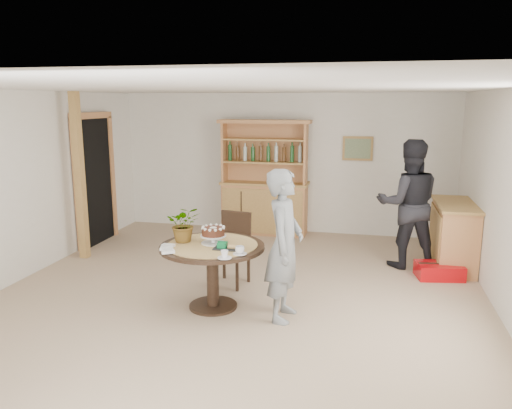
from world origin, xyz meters
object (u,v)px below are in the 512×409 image
at_px(dining_chair, 233,244).
at_px(adult_person, 408,204).
at_px(teen_boy, 284,245).
at_px(sideboard, 454,235).
at_px(dining_table, 212,258).
at_px(hutch, 265,196).
at_px(red_suitcase, 439,271).

xyz_separation_m(dining_chair, adult_person, (2.26, 1.22, 0.39)).
distance_m(dining_chair, teen_boy, 1.28).
xyz_separation_m(sideboard, teen_boy, (-2.09, -2.28, 0.36)).
bearing_deg(dining_table, sideboard, 36.52).
bearing_deg(hutch, adult_person, -30.03).
bearing_deg(hutch, red_suitcase, -32.68).
xyz_separation_m(dining_table, red_suitcase, (2.70, 1.62, -0.50)).
xyz_separation_m(hutch, sideboard, (3.04, -1.24, -0.22)).
bearing_deg(red_suitcase, hutch, 137.56).
height_order(dining_chair, teen_boy, teen_boy).
relative_size(hutch, sideboard, 1.62).
relative_size(sideboard, dining_chair, 1.33).
height_order(teen_boy, adult_person, adult_person).
relative_size(sideboard, red_suitcase, 1.91).
bearing_deg(hutch, teen_boy, -74.85).
bearing_deg(red_suitcase, dining_table, -158.77).
xyz_separation_m(dining_table, adult_person, (2.27, 2.04, 0.32)).
distance_m(hutch, dining_chair, 2.60).
relative_size(teen_boy, red_suitcase, 2.53).
distance_m(hutch, teen_boy, 3.65).
relative_size(sideboard, dining_table, 1.05).
xyz_separation_m(hutch, red_suitcase, (2.80, -1.80, -0.59)).
height_order(dining_chair, red_suitcase, dining_chair).
distance_m(dining_chair, adult_person, 2.60).
relative_size(hutch, dining_chair, 2.16).
bearing_deg(dining_table, teen_boy, -6.71).
xyz_separation_m(sideboard, adult_person, (-0.66, -0.13, 0.45)).
bearing_deg(dining_table, hutch, 91.71).
height_order(hutch, dining_chair, hutch).
distance_m(teen_boy, adult_person, 2.58).
height_order(sideboard, dining_table, sideboard).
bearing_deg(red_suitcase, teen_boy, -146.81).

